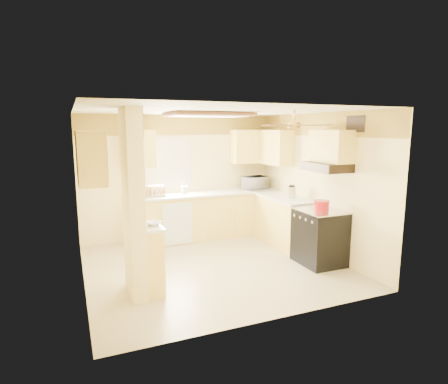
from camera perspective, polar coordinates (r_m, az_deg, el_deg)
name	(u,v)px	position (r m, az deg, el deg)	size (l,w,h in m)	color
floor	(214,266)	(6.27, -1.54, -11.20)	(4.00, 4.00, 0.00)	#C5AF88
ceiling	(213,111)	(5.86, -1.66, 12.27)	(4.00, 4.00, 0.00)	white
wall_back	(180,177)	(7.72, -6.68, 2.30)	(4.00, 4.00, 0.00)	#FFE69B
wall_front	(274,217)	(4.26, 7.67, -3.80)	(4.00, 4.00, 0.00)	#FFE69B
wall_left	(79,200)	(5.56, -21.22, -1.20)	(3.80, 3.80, 0.00)	#FFE69B
wall_right	(318,184)	(6.91, 14.08, 1.20)	(3.80, 3.80, 0.00)	#FFE69B
wallpaper_border	(180,125)	(7.64, -6.79, 10.12)	(4.00, 0.02, 0.40)	#F8D949
partition_column	(133,204)	(5.07, -13.69, -1.80)	(0.20, 0.70, 2.50)	#FFE69B
partition_ledge	(152,260)	(5.32, -10.96, -10.10)	(0.25, 0.55, 0.90)	#FFDD65
ledge_top	(151,227)	(5.18, -11.13, -5.21)	(0.28, 0.58, 0.04)	white
lower_cabinets_back	(208,216)	(7.74, -2.38, -3.65)	(3.00, 0.60, 0.90)	#FFDD65
lower_cabinets_right	(284,221)	(7.38, 9.17, -4.43)	(0.60, 1.40, 0.90)	#FFDD65
countertop_back	(208,194)	(7.64, -2.38, -0.23)	(3.04, 0.64, 0.04)	white
countertop_right	(284,198)	(7.28, 9.20, -0.85)	(0.64, 1.44, 0.04)	white
dishwasher_panel	(177,224)	(7.23, -7.11, -4.83)	(0.58, 0.02, 0.80)	white
window	(168,163)	(7.61, -8.51, 4.43)	(0.92, 0.02, 1.02)	white
upper_cab_back_left	(139,149)	(7.31, -12.84, 6.43)	(0.60, 0.35, 0.70)	#FFDD65
upper_cab_back_right	(252,146)	(8.08, 4.29, 6.94)	(0.90, 0.35, 0.70)	#FFDD65
upper_cab_right	(274,147)	(7.79, 7.70, 6.78)	(0.35, 1.00, 0.70)	#FFDD65
upper_cab_left_wall	(91,158)	(5.24, -19.63, 4.90)	(0.35, 0.75, 0.70)	#FFDD65
upper_cab_over_stove	(331,146)	(6.30, 16.06, 6.72)	(0.35, 0.76, 0.52)	#FFDD65
stove	(319,237)	(6.45, 14.35, -6.60)	(0.68, 0.77, 0.92)	black
range_hood	(326,167)	(6.27, 15.31, 3.72)	(0.50, 0.76, 0.14)	black
poster_menu	(140,158)	(5.01, -12.70, 5.03)	(0.02, 0.42, 0.57)	black
poster_nashville	(142,207)	(5.10, -12.42, -2.27)	(0.02, 0.42, 0.57)	black
ceiling_light_panel	(208,115)	(6.36, -2.44, 11.66)	(1.35, 0.95, 0.06)	brown
ceiling_fan	(294,125)	(5.69, 10.57, 10.03)	(1.15, 1.15, 0.26)	gold
vent_grate	(356,124)	(6.13, 19.43, 9.75)	(0.02, 0.40, 0.25)	black
microwave	(255,183)	(8.07, 4.73, 1.41)	(0.50, 0.34, 0.27)	white
bowl	(153,223)	(5.17, -10.70, -4.72)	(0.21, 0.21, 0.05)	white
dutch_oven	(322,205)	(6.27, 14.66, -1.99)	(0.25, 0.25, 0.17)	#AC151B
kettle	(292,192)	(7.06, 10.28, -0.04)	(0.17, 0.17, 0.26)	silver
dish_rack	(155,192)	(7.34, -10.44, -0.04)	(0.37, 0.28, 0.21)	tan
utensil_crock	(184,190)	(7.53, -6.07, 0.36)	(0.12, 0.12, 0.24)	white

